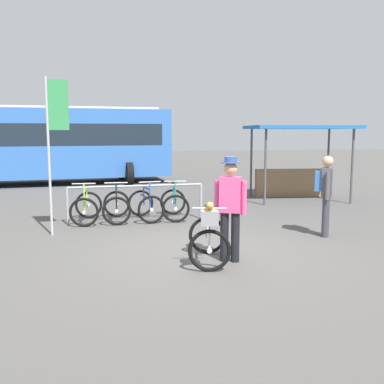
# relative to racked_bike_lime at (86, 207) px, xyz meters

# --- Properties ---
(ground_plane) EXTENTS (80.00, 80.00, 0.00)m
(ground_plane) POSITION_rel_racked_bike_lime_xyz_m (1.94, -3.16, -0.37)
(ground_plane) COLOR #514F4C
(bike_rack_rail) EXTENTS (3.21, 0.08, 0.88)m
(bike_rack_rail) POSITION_rel_racked_bike_lime_xyz_m (1.15, -0.18, 0.30)
(bike_rack_rail) COLOR #99999E
(bike_rack_rail) RESTS_ON ground
(racked_bike_lime) EXTENTS (0.78, 1.16, 0.97)m
(racked_bike_lime) POSITION_rel_racked_bike_lime_xyz_m (0.00, 0.00, 0.00)
(racked_bike_lime) COLOR black
(racked_bike_lime) RESTS_ON ground
(racked_bike_black) EXTENTS (0.74, 1.15, 0.97)m
(racked_bike_black) POSITION_rel_racked_bike_lime_xyz_m (0.70, -0.00, 0.00)
(racked_bike_black) COLOR black
(racked_bike_black) RESTS_ON ground
(racked_bike_blue) EXTENTS (0.79, 1.17, 0.97)m
(racked_bike_blue) POSITION_rel_racked_bike_lime_xyz_m (1.40, -0.01, 0.00)
(racked_bike_blue) COLOR black
(racked_bike_blue) RESTS_ON ground
(racked_bike_teal) EXTENTS (0.80, 1.17, 0.97)m
(racked_bike_teal) POSITION_rel_racked_bike_lime_xyz_m (2.10, -0.01, 0.00)
(racked_bike_teal) COLOR black
(racked_bike_teal) RESTS_ON ground
(featured_bicycle) EXTENTS (0.90, 1.25, 1.09)m
(featured_bicycle) POSITION_rel_racked_bike_lime_xyz_m (1.88, -3.91, 0.12)
(featured_bicycle) COLOR black
(featured_bicycle) RESTS_ON ground
(person_with_featured_bike) EXTENTS (0.48, 0.33, 1.72)m
(person_with_featured_bike) POSITION_rel_racked_bike_lime_xyz_m (2.26, -3.82, 0.58)
(person_with_featured_bike) COLOR black
(person_with_featured_bike) RESTS_ON ground
(pedestrian_with_backpack) EXTENTS (0.44, 0.47, 1.64)m
(pedestrian_with_backpack) POSITION_rel_racked_bike_lime_xyz_m (4.71, -2.57, 0.57)
(pedestrian_with_backpack) COLOR #383842
(pedestrian_with_backpack) RESTS_ON ground
(bus_distant) EXTENTS (10.12, 3.76, 3.08)m
(bus_distant) POSITION_rel_racked_bike_lime_xyz_m (-1.58, 8.33, 1.37)
(bus_distant) COLOR #3366B7
(bus_distant) RESTS_ON ground
(market_stall) EXTENTS (3.39, 2.72, 2.30)m
(market_stall) POSITION_rel_racked_bike_lime_xyz_m (6.51, 2.39, 1.03)
(market_stall) COLOR #4C4C51
(market_stall) RESTS_ON ground
(banner_flag) EXTENTS (0.45, 0.05, 3.20)m
(banner_flag) POSITION_rel_racked_bike_lime_xyz_m (-0.57, -1.18, 1.86)
(banner_flag) COLOR #B2B2B7
(banner_flag) RESTS_ON ground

